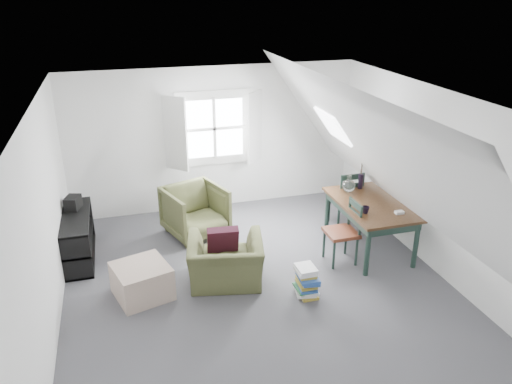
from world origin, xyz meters
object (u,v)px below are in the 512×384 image
object	(u,v)px
armchair_far	(197,234)
ottoman	(142,281)
armchair_near	(226,282)
magazine_stack	(307,281)
dining_table	(370,209)
dining_chair_near	(344,231)
dining_chair_far	(346,197)
media_shelf	(76,240)

from	to	relation	value
armchair_far	ottoman	xyz separation A→B (m)	(-0.96, -1.52, 0.22)
armchair_near	ottoman	bearing A→B (deg)	12.05
ottoman	magazine_stack	distance (m)	2.12
dining_table	magazine_stack	size ratio (longest dim) A/B	3.68
dining_chair_near	ottoman	bearing A→B (deg)	-93.65
dining_chair_near	magazine_stack	world-z (taller)	dining_chair_near
armchair_far	dining_chair_far	world-z (taller)	dining_chair_far
ottoman	magazine_stack	world-z (taller)	ottoman
armchair_near	ottoman	world-z (taller)	ottoman
magazine_stack	dining_table	bearing A→B (deg)	34.03
media_shelf	armchair_near	bearing A→B (deg)	-33.79
armchair_near	magazine_stack	world-z (taller)	magazine_stack
ottoman	armchair_far	bearing A→B (deg)	57.76
dining_chair_far	magazine_stack	bearing A→B (deg)	65.71
armchair_near	dining_chair_far	world-z (taller)	dining_chair_far
armchair_far	media_shelf	distance (m)	1.85
ottoman	media_shelf	size ratio (longest dim) A/B	0.49
armchair_far	media_shelf	xyz separation A→B (m)	(-1.79, -0.31, 0.31)
dining_table	media_shelf	world-z (taller)	dining_table
armchair_near	armchair_far	xyz separation A→B (m)	(-0.15, 1.51, 0.00)
armchair_near	dining_chair_far	xyz separation A→B (m)	(2.28, 1.12, 0.51)
armchair_near	dining_table	world-z (taller)	dining_table
magazine_stack	armchair_near	bearing A→B (deg)	147.79
magazine_stack	dining_chair_near	bearing A→B (deg)	39.66
armchair_far	media_shelf	size ratio (longest dim) A/B	0.67
dining_chair_far	magazine_stack	distance (m)	2.20
dining_chair_far	dining_chair_near	world-z (taller)	dining_chair_far
dining_table	media_shelf	size ratio (longest dim) A/B	1.15
media_shelf	dining_table	bearing A→B (deg)	-13.86
ottoman	media_shelf	distance (m)	1.47
ottoman	armchair_near	bearing A→B (deg)	0.37
dining_table	media_shelf	distance (m)	4.32
armchair_far	dining_table	bearing A→B (deg)	-45.43
dining_table	dining_chair_near	world-z (taller)	dining_chair_near
dining_table	dining_chair_far	distance (m)	0.81
dining_chair_far	armchair_far	bearing A→B (deg)	4.84
armchair_near	magazine_stack	bearing A→B (deg)	159.48
armchair_near	dining_chair_near	world-z (taller)	dining_chair_near
armchair_near	dining_chair_near	bearing A→B (deg)	-165.38
armchair_far	dining_chair_far	size ratio (longest dim) A/B	0.90
armchair_far	magazine_stack	distance (m)	2.37
magazine_stack	ottoman	bearing A→B (deg)	164.10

